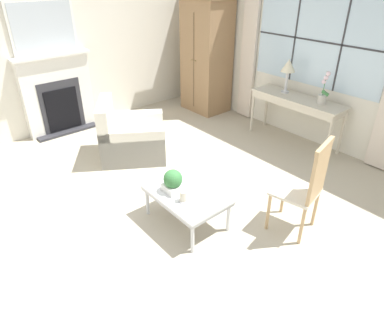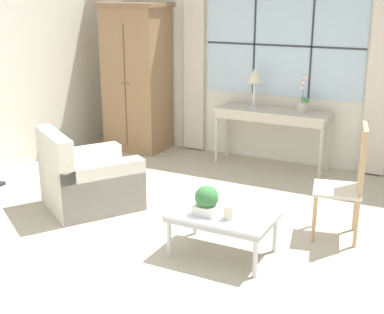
% 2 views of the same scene
% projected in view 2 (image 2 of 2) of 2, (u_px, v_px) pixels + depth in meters
% --- Properties ---
extents(ground_plane, '(14.00, 14.00, 0.00)m').
position_uv_depth(ground_plane, '(175.00, 246.00, 4.98)').
color(ground_plane, '#B2A893').
extents(wall_back_windowed, '(7.20, 0.14, 2.80)m').
position_uv_depth(wall_back_windowed, '(282.00, 60.00, 7.14)').
color(wall_back_windowed, silver).
rests_on(wall_back_windowed, ground_plane).
extents(armoire, '(0.92, 0.69, 2.13)m').
position_uv_depth(armoire, '(137.00, 78.00, 7.80)').
color(armoire, '#93704C').
rests_on(armoire, ground_plane).
extents(console_table, '(1.53, 0.46, 0.77)m').
position_uv_depth(console_table, '(272.00, 116.00, 7.09)').
color(console_table, beige).
rests_on(console_table, ground_plane).
extents(table_lamp, '(0.23, 0.23, 0.54)m').
position_uv_depth(table_lamp, '(255.00, 77.00, 7.09)').
color(table_lamp, silver).
rests_on(table_lamp, console_table).
extents(potted_orchid, '(0.16, 0.12, 0.49)m').
position_uv_depth(potted_orchid, '(303.00, 100.00, 6.86)').
color(potted_orchid, '#BCB7AD').
rests_on(potted_orchid, console_table).
extents(armchair_upholstered, '(1.21, 1.24, 0.88)m').
position_uv_depth(armchair_upholstered, '(88.00, 182.00, 5.84)').
color(armchair_upholstered, silver).
rests_on(armchair_upholstered, ground_plane).
extents(side_chair_wooden, '(0.52, 0.52, 1.11)m').
position_uv_depth(side_chair_wooden, '(350.00, 177.00, 4.99)').
color(side_chair_wooden, beige).
rests_on(side_chair_wooden, ground_plane).
extents(coffee_table, '(0.91, 0.61, 0.41)m').
position_uv_depth(coffee_table, '(223.00, 217.00, 4.74)').
color(coffee_table, silver).
rests_on(coffee_table, ground_plane).
extents(potted_plant_small, '(0.21, 0.21, 0.26)m').
position_uv_depth(potted_plant_small, '(207.00, 200.00, 4.67)').
color(potted_plant_small, white).
rests_on(potted_plant_small, coffee_table).
extents(pillar_candle, '(0.12, 0.12, 0.14)m').
position_uv_depth(pillar_candle, '(228.00, 213.00, 4.56)').
color(pillar_candle, silver).
rests_on(pillar_candle, coffee_table).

